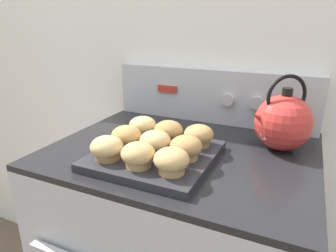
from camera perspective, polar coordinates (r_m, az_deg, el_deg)
name	(u,v)px	position (r m, az deg, el deg)	size (l,w,h in m)	color
wall_back	(219,42)	(1.15, 9.64, 15.46)	(8.00, 0.05, 2.40)	white
control_panel	(212,96)	(1.13, 8.46, 5.74)	(0.75, 0.07, 0.20)	#B7BABF
muffin_pan	(155,155)	(0.83, -2.45, -5.62)	(0.31, 0.31, 0.02)	#28282D
muffin_r0_c0	(107,148)	(0.79, -11.56, -4.14)	(0.08, 0.08, 0.06)	#A37A4C
muffin_r0_c1	(138,155)	(0.74, -5.71, -5.53)	(0.08, 0.08, 0.06)	tan
muffin_r0_c2	(172,161)	(0.70, 0.67, -6.69)	(0.08, 0.08, 0.06)	tan
muffin_r1_c0	(126,137)	(0.86, -7.92, -2.02)	(0.08, 0.08, 0.06)	tan
muffin_r1_c1	(155,142)	(0.81, -2.47, -3.08)	(0.08, 0.08, 0.06)	tan
muffin_r1_c2	(186,148)	(0.78, 3.44, -4.15)	(0.08, 0.08, 0.06)	tan
muffin_r2_c0	(143,126)	(0.93, -4.83, -0.09)	(0.08, 0.08, 0.06)	olive
muffin_r2_c1	(168,131)	(0.89, 0.09, -1.00)	(0.08, 0.08, 0.06)	tan
muffin_r2_c2	(199,136)	(0.86, 5.88, -1.84)	(0.08, 0.08, 0.06)	#A37A4C
tea_kettle	(283,122)	(0.93, 21.05, 0.79)	(0.18, 0.17, 0.22)	red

